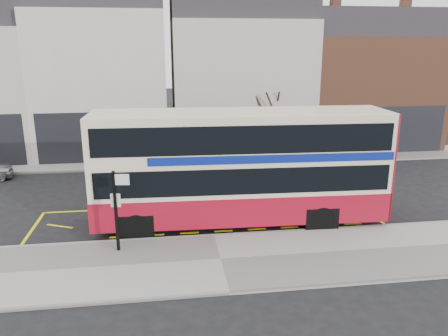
{
  "coord_description": "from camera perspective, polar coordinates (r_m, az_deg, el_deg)",
  "views": [
    {
      "loc": [
        -1.7,
        -15.35,
        6.99
      ],
      "look_at": [
        0.71,
        2.0,
        2.06
      ],
      "focal_mm": 35.0,
      "sensor_mm": 36.0,
      "label": 1
    }
  ],
  "objects": [
    {
      "name": "ground",
      "position": [
        16.95,
        -1.47,
        -8.64
      ],
      "size": [
        120.0,
        120.0,
        0.0
      ],
      "primitive_type": "plane",
      "color": "black",
      "rests_on": "ground"
    },
    {
      "name": "pavement",
      "position": [
        14.86,
        -0.44,
        -12.0
      ],
      "size": [
        40.0,
        4.0,
        0.15
      ],
      "primitive_type": "cube",
      "color": "#999791",
      "rests_on": "ground"
    },
    {
      "name": "kerb",
      "position": [
        16.58,
        -1.32,
        -8.93
      ],
      "size": [
        40.0,
        0.15,
        0.15
      ],
      "primitive_type": "cube",
      "color": "gray",
      "rests_on": "ground"
    },
    {
      "name": "far_pavement",
      "position": [
        27.29,
        -4.08,
        1.01
      ],
      "size": [
        50.0,
        3.0,
        0.15
      ],
      "primitive_type": "cube",
      "color": "#999791",
      "rests_on": "ground"
    },
    {
      "name": "road_markings",
      "position": [
        18.41,
        -2.03,
        -6.58
      ],
      "size": [
        14.0,
        3.4,
        0.01
      ],
      "primitive_type": null,
      "color": "yellow",
      "rests_on": "ground"
    },
    {
      "name": "terrace_left",
      "position": [
        30.62,
        -15.37,
        12.06
      ],
      "size": [
        8.0,
        8.01,
        11.8
      ],
      "color": "silver",
      "rests_on": "ground"
    },
    {
      "name": "terrace_green_shop",
      "position": [
        30.83,
        1.86,
        12.15
      ],
      "size": [
        9.0,
        8.01,
        11.3
      ],
      "color": "beige",
      "rests_on": "ground"
    },
    {
      "name": "terrace_right",
      "position": [
        33.58,
        17.46,
        10.89
      ],
      "size": [
        9.0,
        8.01,
        10.3
      ],
      "color": "brown",
      "rests_on": "ground"
    },
    {
      "name": "double_decker_bus",
      "position": [
        17.18,
        2.31,
        0.24
      ],
      "size": [
        11.53,
        3.01,
        4.57
      ],
      "rotation": [
        0.0,
        0.0,
        -0.03
      ],
      "color": "beige",
      "rests_on": "ground"
    },
    {
      "name": "bus_stop_post",
      "position": [
        15.16,
        -13.77,
        -4.49
      ],
      "size": [
        0.7,
        0.19,
        2.85
      ],
      "rotation": [
        0.0,
        0.0,
        -0.14
      ],
      "color": "black",
      "rests_on": "pavement"
    },
    {
      "name": "car_grey",
      "position": [
        24.58,
        -4.88,
        0.87
      ],
      "size": [
        4.47,
        1.98,
        1.43
      ],
      "primitive_type": "imported",
      "rotation": [
        0.0,
        0.0,
        1.68
      ],
      "color": "#383A3F",
      "rests_on": "ground"
    },
    {
      "name": "car_white",
      "position": [
        26.53,
        10.67,
        1.61
      ],
      "size": [
        4.64,
        2.31,
        1.29
      ],
      "primitive_type": "imported",
      "rotation": [
        0.0,
        0.0,
        1.69
      ],
      "color": "#BABABA",
      "rests_on": "ground"
    },
    {
      "name": "street_tree_right",
      "position": [
        27.64,
        5.54,
        8.88
      ],
      "size": [
        2.53,
        2.53,
        5.47
      ],
      "color": "black",
      "rests_on": "ground"
    }
  ]
}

